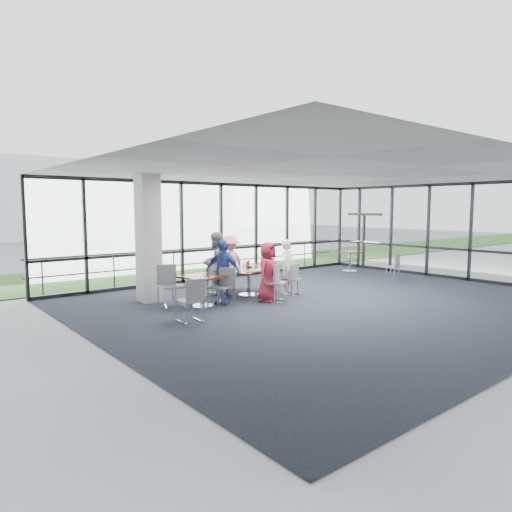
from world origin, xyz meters
TOP-DOWN VIEW (x-y plane):
  - floor at (0.00, 0.00)m, footprint 12.00×10.00m
  - ceiling at (0.00, 0.00)m, footprint 12.00×10.00m
  - wall_left at (-6.00, 0.00)m, footprint 0.10×10.00m
  - curtain_wall_back at (0.00, 5.00)m, footprint 12.00×0.10m
  - curtain_wall_right at (6.00, 0.00)m, footprint 0.10×10.00m
  - exit_door at (6.00, 3.75)m, footprint 0.12×1.60m
  - structural_column at (-3.60, 3.00)m, footprint 0.50×0.50m
  - apron at (0.00, 10.00)m, footprint 80.00×70.00m
  - grass_strip at (0.00, 8.00)m, footprint 80.00×5.00m
  - hangar_main at (4.00, 32.00)m, footprint 24.00×10.00m
  - guard_rail at (0.00, 5.60)m, footprint 12.00×0.06m
  - main_table at (-1.14, 2.04)m, footprint 2.18×1.73m
  - side_table_left at (-2.90, 1.62)m, footprint 1.05×1.05m
  - side_table_right at (4.73, 3.39)m, footprint 0.92×0.92m
  - diner_near_left at (-1.27, 1.11)m, footprint 0.87×0.74m
  - diner_near_right at (-0.22, 1.49)m, footprint 0.67×0.61m
  - diner_far_left at (-1.84, 2.61)m, footprint 0.91×0.65m
  - diner_far_right at (-1.08, 3.01)m, footprint 1.12×0.75m
  - diner_end at (-2.33, 1.59)m, footprint 0.87×1.07m
  - chair_main_nl at (-1.14, 0.95)m, footprint 0.65×0.65m
  - chair_main_nr at (-0.17, 1.38)m, footprint 0.53×0.53m
  - chair_main_fl at (-1.93, 2.75)m, footprint 0.66×0.66m
  - chair_main_fr at (-1.07, 3.15)m, footprint 0.56×0.56m
  - chair_main_end at (-2.53, 1.44)m, footprint 0.61×0.61m
  - chair_spare_la at (-3.91, 0.52)m, footprint 0.49×0.49m
  - chair_spare_lb at (-3.44, 2.01)m, footprint 0.64×0.64m
  - chair_spare_r at (4.21, 1.16)m, footprint 0.50×0.50m
  - plate_nl at (-1.47, 1.51)m, footprint 0.27×0.27m
  - plate_nr at (-0.49, 2.01)m, footprint 0.27×0.27m
  - plate_fl at (-1.72, 2.13)m, footprint 0.26×0.26m
  - plate_fr at (-0.90, 2.56)m, footprint 0.24×0.24m
  - plate_end at (-1.94, 1.73)m, footprint 0.26×0.26m
  - tumbler_a at (-1.24, 1.70)m, footprint 0.07×0.07m
  - tumbler_b at (-0.79, 2.05)m, footprint 0.07×0.07m
  - tumbler_c at (-1.14, 2.27)m, footprint 0.06×0.06m
  - tumbler_d at (-1.74, 1.67)m, footprint 0.08×0.08m
  - menu_a at (-1.15, 1.61)m, footprint 0.38×0.33m
  - menu_b at (-0.26, 2.08)m, footprint 0.34×0.31m
  - menu_c at (-1.21, 2.42)m, footprint 0.28×0.34m
  - condiment_caddy at (-1.10, 2.06)m, footprint 0.10×0.07m
  - ketchup_bottle at (-1.17, 2.09)m, footprint 0.06×0.06m
  - green_bottle at (-1.09, 2.12)m, footprint 0.05×0.05m

SIDE VIEW (x-z plane):
  - apron at x=0.00m, z-range -0.03..-0.01m
  - floor at x=0.00m, z-range -0.02..0.00m
  - grass_strip at x=0.00m, z-range 0.01..0.01m
  - chair_main_nr at x=-0.17m, z-range 0.00..0.85m
  - chair_spare_r at x=4.21m, z-range 0.00..0.86m
  - chair_main_fr at x=-1.07m, z-range 0.00..0.87m
  - chair_spare_la at x=-3.91m, z-range 0.00..0.90m
  - chair_main_end at x=-2.53m, z-range 0.00..0.91m
  - chair_main_nl at x=-1.14m, z-range 0.00..0.96m
  - chair_main_fl at x=-1.93m, z-range 0.00..0.97m
  - chair_spare_lb at x=-3.44m, z-range 0.00..0.99m
  - guard_rail at x=0.00m, z-range 0.47..0.53m
  - side_table_right at x=4.73m, z-range 0.24..0.99m
  - main_table at x=-1.14m, z-range 0.25..1.00m
  - side_table_left at x=-2.90m, z-range 0.27..1.02m
  - menu_a at x=-1.15m, z-range 0.75..0.75m
  - menu_b at x=-0.26m, z-range 0.75..0.75m
  - menu_c at x=-1.21m, z-range 0.75..0.75m
  - diner_near_right at x=-0.22m, z-range 0.00..1.51m
  - plate_nl at x=-1.47m, z-range 0.75..0.76m
  - plate_nr at x=-0.49m, z-range 0.75..0.76m
  - plate_fl at x=-1.72m, z-range 0.75..0.76m
  - plate_fr at x=-0.90m, z-range 0.75..0.76m
  - plate_end at x=-1.94m, z-range 0.75..0.76m
  - diner_near_left at x=-1.27m, z-range 0.00..1.52m
  - condiment_caddy at x=-1.10m, z-range 0.75..0.79m
  - diner_far_right at x=-1.08m, z-range 0.00..1.59m
  - diner_end at x=-2.33m, z-range 0.00..1.60m
  - tumbler_c at x=-1.14m, z-range 0.75..0.88m
  - tumbler_b at x=-0.79m, z-range 0.75..0.88m
  - tumbler_a at x=-1.24m, z-range 0.75..0.89m
  - tumbler_d at x=-1.74m, z-range 0.75..0.90m
  - ketchup_bottle at x=-1.17m, z-range 0.75..0.93m
  - green_bottle at x=-1.09m, z-range 0.75..0.95m
  - diner_far_left at x=-1.84m, z-range 0.00..1.72m
  - exit_door at x=6.00m, z-range 0.00..2.10m
  - wall_left at x=-6.00m, z-range 0.00..3.20m
  - curtain_wall_back at x=0.00m, z-range 0.00..3.20m
  - curtain_wall_right at x=6.00m, z-range 0.00..3.20m
  - structural_column at x=-3.60m, z-range 0.00..3.20m
  - hangar_main at x=4.00m, z-range 0.00..6.00m
  - ceiling at x=0.00m, z-range 3.18..3.22m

